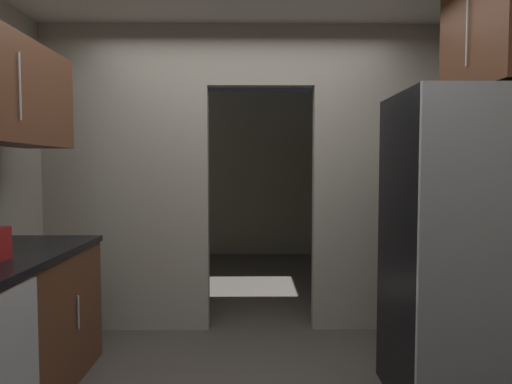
{
  "coord_description": "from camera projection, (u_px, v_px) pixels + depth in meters",
  "views": [
    {
      "loc": [
        0.06,
        -2.42,
        1.41
      ],
      "look_at": [
        0.1,
        0.94,
        1.23
      ],
      "focal_mm": 31.31,
      "sensor_mm": 36.0,
      "label": 1
    }
  ],
  "objects": [
    {
      "name": "refrigerator",
      "position": [
        460.0,
        250.0,
        2.65
      ],
      "size": [
        0.77,
        0.76,
        1.84
      ],
      "color": "black",
      "rests_on": "ground"
    },
    {
      "name": "dishwasher",
      "position": [
        7.0,
        383.0,
        2.05
      ],
      "size": [
        0.02,
        0.56,
        0.85
      ],
      "color": "#B7BABC",
      "rests_on": "ground"
    },
    {
      "name": "upper_cabinet_fridgeside",
      "position": [
        497.0,
        30.0,
        2.68
      ],
      "size": [
        0.36,
        0.84,
        0.72
      ],
      "color": "brown"
    },
    {
      "name": "kitchen_partition",
      "position": [
        240.0,
        171.0,
        3.86
      ],
      "size": [
        3.44,
        0.12,
        2.62
      ],
      "color": "#ADA899",
      "rests_on": "ground"
    },
    {
      "name": "adjoining_room_shell",
      "position": [
        247.0,
        175.0,
        6.12
      ],
      "size": [
        3.44,
        3.43,
        2.62
      ],
      "color": "gray",
      "rests_on": "ground"
    }
  ]
}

